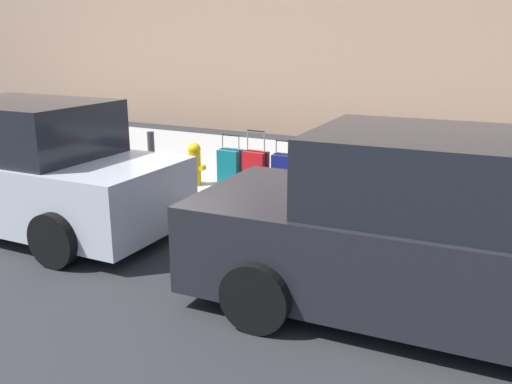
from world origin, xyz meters
name	(u,v)px	position (x,y,z in m)	size (l,w,h in m)	color
ground_plane	(150,199)	(0.00, 0.00, 0.00)	(40.00, 40.00, 0.00)	#28282B
sidewalk_curb	(229,164)	(0.00, -2.50, 0.07)	(18.00, 5.00, 0.14)	#9E9B93
suitcase_black_0	(397,186)	(-3.77, -0.67, 0.52)	(0.50, 0.24, 0.83)	black
suitcase_maroon_1	(357,186)	(-3.18, -0.71, 0.44)	(0.51, 0.24, 0.66)	maroon
suitcase_silver_2	(320,183)	(-2.65, -0.63, 0.44)	(0.38, 0.21, 0.92)	#9EA0A8
suitcase_navy_3	(288,177)	(-2.14, -0.64, 0.48)	(0.48, 0.25, 0.90)	navy
suitcase_red_4	(256,173)	(-1.62, -0.56, 0.49)	(0.37, 0.24, 1.02)	red
suitcase_teal_5	(231,170)	(-1.17, -0.58, 0.48)	(0.37, 0.27, 0.92)	#0F606B
fire_hydrant	(195,163)	(-0.44, -0.64, 0.51)	(0.39, 0.21, 0.71)	#D89E0C
bollard_post	(152,157)	(0.32, -0.49, 0.57)	(0.12, 0.12, 0.85)	#333338
parking_meter	(496,161)	(-4.97, -0.89, 0.97)	(0.12, 0.09, 1.27)	slate
parked_car_charcoal_0	(450,236)	(-4.84, 1.83, 0.80)	(4.80, 2.27, 1.71)	black
parked_car_silver_1	(28,170)	(0.55, 1.83, 0.79)	(4.28, 2.04, 1.71)	#B2B5BA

